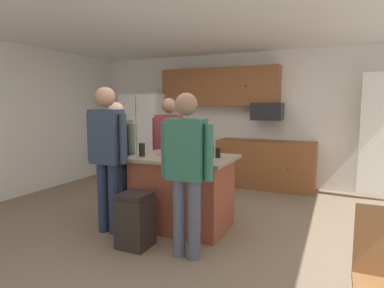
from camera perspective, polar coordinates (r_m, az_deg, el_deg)
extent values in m
plane|color=#7F6B56|center=(4.39, -2.16, -14.15)|extent=(7.04, 7.04, 0.00)
plane|color=white|center=(4.22, -2.33, 20.93)|extent=(7.04, 7.04, 0.00)
cube|color=white|center=(6.73, 8.46, 4.44)|extent=(6.40, 0.10, 2.60)
cube|color=white|center=(6.23, -29.71, 3.44)|extent=(0.10, 5.60, 2.60)
cube|color=brown|center=(6.66, 4.72, 9.85)|extent=(2.40, 0.35, 0.75)
sphere|color=#4C3823|center=(6.30, 9.36, 9.96)|extent=(0.04, 0.04, 0.04)
cube|color=brown|center=(6.37, 12.75, -3.48)|extent=(1.80, 0.60, 0.90)
sphere|color=#4C3823|center=(5.99, 16.38, -4.24)|extent=(0.04, 0.04, 0.04)
cube|color=white|center=(7.20, -8.00, 1.43)|extent=(0.91, 0.70, 1.80)
cube|color=white|center=(7.02, -11.17, 1.23)|extent=(0.43, 0.04, 1.72)
cube|color=white|center=(6.77, -8.04, 1.09)|extent=(0.43, 0.04, 1.72)
cylinder|color=#B2B2B7|center=(6.86, -9.79, 1.89)|extent=(0.02, 0.02, 0.35)
cube|color=black|center=(6.29, 13.03, 5.55)|extent=(0.56, 0.40, 0.32)
cube|color=brown|center=(4.23, -1.68, -8.65)|extent=(1.15, 0.78, 0.89)
cube|color=gray|center=(4.13, -1.71, -2.45)|extent=(1.29, 0.92, 0.04)
cylinder|color=#232D4C|center=(5.10, -4.80, -6.38)|extent=(0.13, 0.13, 0.81)
cylinder|color=#232D4C|center=(5.02, -3.09, -6.58)|extent=(0.13, 0.13, 0.81)
cube|color=maroon|center=(4.95, -4.02, 1.58)|extent=(0.38, 0.22, 0.61)
sphere|color=#8C664C|center=(4.93, -4.07, 6.74)|extent=(0.22, 0.22, 0.22)
cylinder|color=maroon|center=(5.07, -6.41, 1.45)|extent=(0.09, 0.09, 0.55)
cylinder|color=maroon|center=(4.84, -1.51, 1.24)|extent=(0.09, 0.09, 0.55)
cylinder|color=#232D4C|center=(4.24, -15.28, -8.97)|extent=(0.13, 0.13, 0.87)
cylinder|color=#232D4C|center=(4.14, -13.44, -9.31)|extent=(0.13, 0.13, 0.87)
cube|color=#2D384C|center=(4.05, -14.69, 1.26)|extent=(0.38, 0.22, 0.65)
sphere|color=tan|center=(4.03, -14.89, 7.97)|extent=(0.24, 0.24, 0.24)
cylinder|color=#2D384C|center=(4.20, -17.23, 1.14)|extent=(0.09, 0.09, 0.59)
cylinder|color=#2D384C|center=(3.90, -11.93, 0.88)|extent=(0.09, 0.09, 0.59)
cylinder|color=#4C5166|center=(3.47, -2.27, -12.71)|extent=(0.13, 0.13, 0.82)
cylinder|color=#4C5166|center=(3.40, 0.37, -13.12)|extent=(0.13, 0.13, 0.82)
cube|color=#2D6651|center=(3.26, -0.99, -0.94)|extent=(0.38, 0.22, 0.62)
sphere|color=#8C664C|center=(3.23, -1.01, 6.97)|extent=(0.22, 0.22, 0.22)
cylinder|color=#2D6651|center=(3.37, -4.68, -1.04)|extent=(0.09, 0.09, 0.55)
cylinder|color=#2D6651|center=(3.17, 2.94, -1.53)|extent=(0.09, 0.09, 0.55)
cylinder|color=#232D4C|center=(4.78, -13.63, -7.66)|extent=(0.13, 0.13, 0.78)
cylinder|color=#232D4C|center=(4.68, -11.96, -7.93)|extent=(0.13, 0.13, 0.78)
cube|color=#4C5647|center=(4.60, -13.03, 0.48)|extent=(0.38, 0.22, 0.59)
sphere|color=beige|center=(4.58, -13.17, 5.83)|extent=(0.21, 0.21, 0.21)
cylinder|color=#4C5647|center=(4.75, -15.33, 0.36)|extent=(0.09, 0.09, 0.53)
cylinder|color=#4C5647|center=(4.47, -10.56, 0.09)|extent=(0.09, 0.09, 0.53)
cylinder|color=black|center=(4.10, 3.38, -1.25)|extent=(0.07, 0.07, 0.14)
cylinder|color=black|center=(4.03, 4.56, -1.52)|extent=(0.06, 0.06, 0.12)
cylinder|color=#4C6B99|center=(4.16, 1.49, -1.37)|extent=(0.08, 0.08, 0.11)
torus|color=#4C6B99|center=(4.13, 2.22, -1.35)|extent=(0.06, 0.01, 0.06)
cylinder|color=black|center=(3.84, 0.41, -1.80)|extent=(0.06, 0.06, 0.14)
cylinder|color=black|center=(4.17, -8.73, -0.99)|extent=(0.08, 0.08, 0.17)
cylinder|color=black|center=(3.71, 1.75, -2.23)|extent=(0.07, 0.07, 0.12)
cube|color=#B7B7BC|center=(4.22, -2.49, -1.84)|extent=(0.44, 0.30, 0.02)
cube|color=#A8A8AD|center=(4.21, -2.49, -1.58)|extent=(0.44, 0.30, 0.02)
cube|color=black|center=(3.77, -9.87, -13.36)|extent=(0.34, 0.34, 0.55)
cube|color=black|center=(3.68, -9.96, -8.89)|extent=(0.32, 0.32, 0.06)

